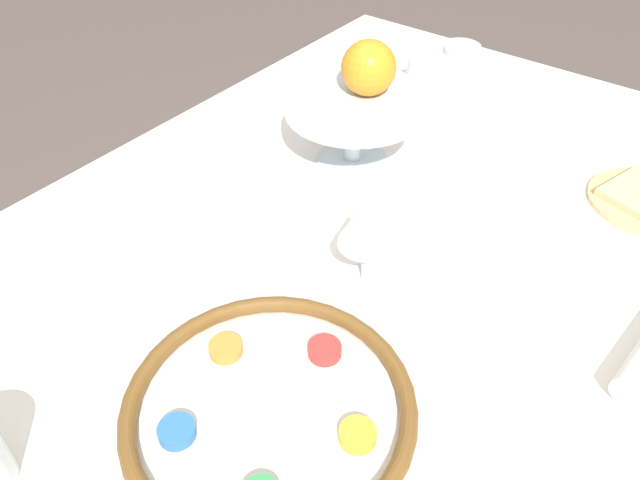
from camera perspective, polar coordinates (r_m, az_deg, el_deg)
dining_table at (r=1.18m, az=5.16°, el=-15.59°), size 1.44×1.07×0.78m
seder_plate at (r=0.70m, az=-4.64°, el=-15.14°), size 0.32×0.32×0.03m
wine_glass at (r=0.78m, az=4.33°, el=1.51°), size 0.08×0.08×0.14m
fruit_stand at (r=1.02m, az=3.15°, el=11.97°), size 0.23×0.23×0.13m
orange_fruit at (r=0.99m, az=4.48°, el=15.43°), size 0.09×0.09×0.09m
cup_near at (r=1.28m, az=9.59°, el=14.58°), size 0.08×0.08×0.08m
cup_mid at (r=1.34m, az=12.61°, el=15.50°), size 0.08×0.08×0.08m
fork_left at (r=0.84m, az=-19.97°, el=-7.23°), size 0.07×0.19×0.01m
fork_right at (r=0.85m, az=-18.39°, el=-6.09°), size 0.07×0.19×0.01m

